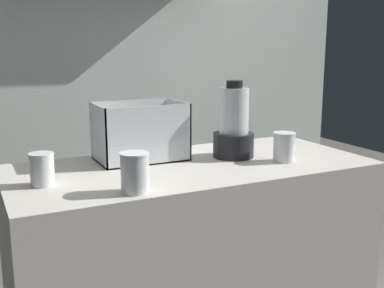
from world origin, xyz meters
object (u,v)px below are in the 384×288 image
Objects in this scene: blender_pitcher at (234,127)px; juice_cup_beet_far_left at (42,171)px; juice_cup_beet_middle at (284,149)px; carrot_display_bin at (143,142)px; juice_cup_orange_left at (135,174)px.

juice_cup_beet_far_left is at bearing -174.44° from blender_pitcher.
blender_pitcher is at bearing 132.18° from juice_cup_beet_middle.
carrot_display_bin is 0.38m from blender_pitcher.
blender_pitcher is 0.22m from juice_cup_beet_middle.
carrot_display_bin is 0.44m from juice_cup_orange_left.
blender_pitcher is at bearing -19.77° from carrot_display_bin.
carrot_display_bin reaches higher than juice_cup_orange_left.
carrot_display_bin is 3.18× the size of juice_cup_beet_far_left.
juice_cup_orange_left is (0.25, -0.21, 0.01)m from juice_cup_beet_far_left.
juice_cup_orange_left is at bearing -39.71° from juice_cup_beet_far_left.
juice_cup_beet_middle is (0.14, -0.16, -0.07)m from blender_pitcher.
carrot_display_bin is 2.72× the size of juice_cup_orange_left.
carrot_display_bin is at bearing 150.22° from juice_cup_beet_middle.
juice_cup_beet_middle is (0.92, -0.08, 0.00)m from juice_cup_beet_far_left.
carrot_display_bin is 2.99× the size of juice_cup_beet_middle.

